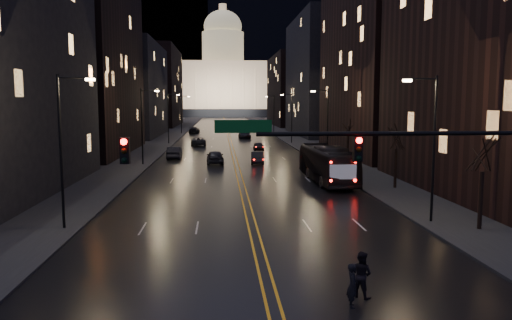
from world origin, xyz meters
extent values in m
plane|color=black|center=(0.00, 0.00, 0.00)|extent=(900.00, 900.00, 0.00)
cube|color=black|center=(0.00, 130.00, 0.01)|extent=(20.00, 320.00, 0.02)
cube|color=black|center=(-14.00, 130.00, 0.08)|extent=(8.00, 320.00, 0.16)
cube|color=black|center=(14.00, 130.00, 0.08)|extent=(8.00, 320.00, 0.16)
cube|color=orange|center=(0.00, 130.00, 0.03)|extent=(0.62, 320.00, 0.01)
cube|color=black|center=(-21.00, 54.00, 14.00)|extent=(12.00, 30.00, 28.00)
cube|color=black|center=(-21.00, 92.00, 10.00)|extent=(12.00, 34.00, 20.00)
cube|color=black|center=(-21.00, 140.00, 12.00)|extent=(12.00, 40.00, 24.00)
cube|color=black|center=(21.00, 20.00, 12.00)|extent=(12.00, 26.00, 24.00)
cube|color=black|center=(21.00, 50.00, 19.00)|extent=(12.00, 30.00, 38.00)
cube|color=black|center=(21.00, 92.00, 13.00)|extent=(12.00, 34.00, 26.00)
cube|color=black|center=(21.00, 140.00, 11.00)|extent=(12.00, 40.00, 22.00)
cube|color=black|center=(40.00, 380.00, 65.00)|extent=(520.00, 60.00, 130.00)
cube|color=black|center=(0.00, 250.00, 2.00)|extent=(90.00, 50.00, 4.00)
cube|color=#F3C68D|center=(0.00, 250.00, 16.00)|extent=(80.00, 36.00, 24.00)
cylinder|color=beige|center=(0.00, 250.00, 36.00)|extent=(22.00, 22.00, 16.00)
ellipsoid|color=beige|center=(0.00, 250.00, 47.00)|extent=(20.00, 20.00, 17.00)
cylinder|color=#F3C68D|center=(0.00, 250.00, 55.50)|extent=(4.00, 4.00, 6.00)
cylinder|color=black|center=(5.50, 0.00, 6.20)|extent=(12.00, 0.18, 0.18)
cube|color=black|center=(-5.50, 0.00, 5.60)|extent=(0.35, 0.30, 1.00)
cube|color=black|center=(3.50, 0.00, 5.60)|extent=(0.35, 0.30, 1.00)
sphere|color=#FF0705|center=(-5.50, -0.18, 5.95)|extent=(0.24, 0.24, 0.24)
sphere|color=#FF0705|center=(3.50, -0.18, 5.95)|extent=(0.24, 0.24, 0.24)
cube|color=#053F14|center=(-1.00, 0.00, 6.50)|extent=(2.20, 0.06, 0.50)
cylinder|color=black|center=(11.00, 10.00, 4.50)|extent=(0.16, 0.16, 9.00)
cylinder|color=black|center=(10.10, 10.00, 8.80)|extent=(1.80, 0.10, 0.10)
cube|color=#FACE96|center=(9.20, 10.00, 8.70)|extent=(0.50, 0.25, 0.15)
cylinder|color=black|center=(-11.00, 10.00, 4.50)|extent=(0.16, 0.16, 9.00)
cylinder|color=black|center=(-10.10, 10.00, 8.80)|extent=(1.80, 0.10, 0.10)
cube|color=#FACE96|center=(-9.20, 10.00, 8.70)|extent=(0.50, 0.25, 0.15)
cylinder|color=black|center=(11.00, 40.00, 4.50)|extent=(0.16, 0.16, 9.00)
cylinder|color=black|center=(10.10, 40.00, 8.80)|extent=(1.80, 0.10, 0.10)
cube|color=#FACE96|center=(9.20, 40.00, 8.70)|extent=(0.50, 0.25, 0.15)
cylinder|color=black|center=(-11.00, 40.00, 4.50)|extent=(0.16, 0.16, 9.00)
cylinder|color=black|center=(-10.10, 40.00, 8.80)|extent=(1.80, 0.10, 0.10)
cube|color=#FACE96|center=(-9.20, 40.00, 8.70)|extent=(0.50, 0.25, 0.15)
cylinder|color=black|center=(11.00, 70.00, 4.50)|extent=(0.16, 0.16, 9.00)
cylinder|color=black|center=(10.10, 70.00, 8.80)|extent=(1.80, 0.10, 0.10)
cube|color=#FACE96|center=(9.20, 70.00, 8.70)|extent=(0.50, 0.25, 0.15)
cylinder|color=black|center=(-11.00, 70.00, 4.50)|extent=(0.16, 0.16, 9.00)
cylinder|color=black|center=(-10.10, 70.00, 8.80)|extent=(1.80, 0.10, 0.10)
cube|color=#FACE96|center=(-9.20, 70.00, 8.70)|extent=(0.50, 0.25, 0.15)
cylinder|color=black|center=(11.00, 100.00, 4.50)|extent=(0.16, 0.16, 9.00)
cylinder|color=black|center=(10.10, 100.00, 8.80)|extent=(1.80, 0.10, 0.10)
cube|color=#FACE96|center=(9.20, 100.00, 8.70)|extent=(0.50, 0.25, 0.15)
cylinder|color=black|center=(-11.00, 100.00, 4.50)|extent=(0.16, 0.16, 9.00)
cylinder|color=black|center=(-10.10, 100.00, 8.80)|extent=(1.80, 0.10, 0.10)
cube|color=#FACE96|center=(-9.20, 100.00, 8.70)|extent=(0.50, 0.25, 0.15)
cylinder|color=black|center=(13.00, 8.00, 1.75)|extent=(0.24, 0.24, 3.50)
cylinder|color=black|center=(13.00, 22.00, 1.75)|extent=(0.24, 0.24, 3.50)
cylinder|color=black|center=(13.00, 38.00, 1.75)|extent=(0.24, 0.24, 3.50)
imported|color=black|center=(8.04, 26.26, 1.69)|extent=(3.29, 12.25, 3.39)
imported|color=black|center=(-2.50, 40.86, 0.84)|extent=(2.21, 5.04, 1.69)
imported|color=black|center=(-7.93, 46.70, 0.81)|extent=(1.82, 4.96, 1.62)
imported|color=black|center=(-5.60, 66.49, 0.75)|extent=(2.79, 5.53, 1.50)
imported|color=black|center=(-8.04, 100.68, 0.77)|extent=(2.62, 5.48, 1.54)
imported|color=black|center=(2.59, 40.62, 0.72)|extent=(1.74, 4.42, 1.43)
imported|color=black|center=(4.02, 57.23, 0.65)|extent=(1.53, 3.79, 1.29)
imported|color=black|center=(3.09, 82.54, 0.80)|extent=(2.52, 5.60, 1.59)
imported|color=black|center=(6.02, 114.41, 0.76)|extent=(3.02, 5.69, 1.52)
imported|color=black|center=(2.85, -2.00, 0.82)|extent=(0.43, 0.62, 1.63)
imported|color=black|center=(3.44, -1.10, 0.90)|extent=(0.95, 0.96, 1.80)
camera|label=1|loc=(-1.89, -19.13, 7.43)|focal=35.00mm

